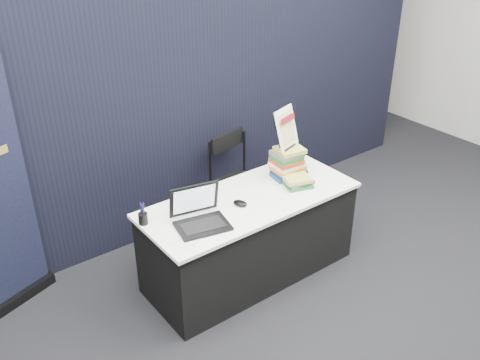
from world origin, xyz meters
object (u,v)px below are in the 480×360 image
display_table (250,236)px  book_stack_short (298,182)px  laptop (198,217)px  stacking_chair (238,179)px  book_stack_tall (287,162)px  info_sign (287,129)px

display_table → book_stack_short: bearing=-11.6°
laptop → stacking_chair: 1.20m
display_table → book_stack_tall: 0.71m
book_stack_short → stacking_chair: stacking_chair is taller
info_sign → laptop: bearing=173.7°
book_stack_tall → display_table: bearing=-168.9°
laptop → book_stack_short: 0.97m
laptop → info_sign: (1.01, 0.19, 0.37)m
book_stack_short → info_sign: (0.04, 0.21, 0.39)m
info_sign → book_stack_tall: bearing=-107.1°
book_stack_tall → book_stack_short: 0.21m
book_stack_short → stacking_chair: size_ratio=0.26×
info_sign → stacking_chair: (-0.11, 0.53, -0.67)m
laptop → info_sign: info_sign is taller
stacking_chair → info_sign: bearing=-88.8°
laptop → stacking_chair: laptop is taller
book_stack_tall → stacking_chair: size_ratio=0.29×
book_stack_short → info_sign: info_sign is taller
laptop → display_table: bearing=19.6°
display_table → laptop: bearing=-172.6°
book_stack_short → stacking_chair: 0.80m
book_stack_short → stacking_chair: bearing=95.0°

